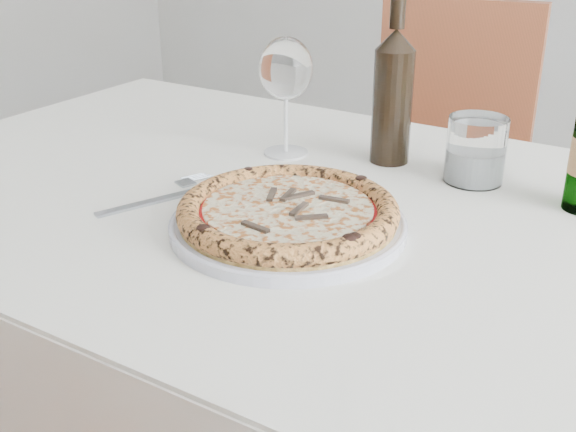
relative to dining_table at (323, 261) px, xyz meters
name	(u,v)px	position (x,y,z in m)	size (l,w,h in m)	color
dining_table	(323,261)	(0.00, 0.00, 0.00)	(1.47, 0.90, 0.76)	brown
chair_far	(439,174)	(-0.08, 0.76, -0.14)	(0.40, 0.40, 0.93)	brown
plate	(288,224)	(0.00, -0.10, 0.10)	(0.30, 0.30, 0.02)	silver
pizza	(288,211)	(0.00, -0.10, 0.12)	(0.28, 0.28, 0.03)	tan
fork	(160,196)	(-0.21, -0.10, 0.09)	(0.08, 0.21, 0.00)	#959DAA
wine_glass	(286,71)	(-0.15, 0.15, 0.23)	(0.09, 0.09, 0.19)	silver
tumbler	(475,154)	(0.15, 0.19, 0.13)	(0.09, 0.09, 0.10)	white
wine_bottle	(393,95)	(0.01, 0.21, 0.20)	(0.06, 0.06, 0.25)	black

